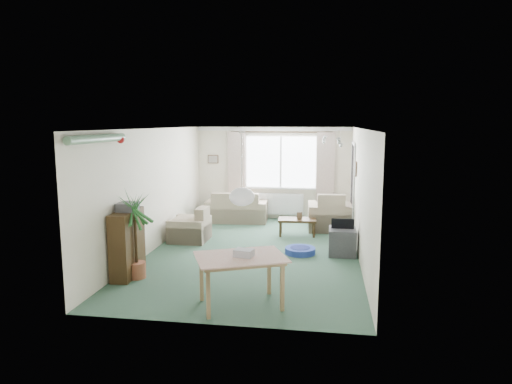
# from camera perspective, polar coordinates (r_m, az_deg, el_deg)

# --- Properties ---
(ground) EXTENTS (6.50, 6.50, 0.00)m
(ground) POSITION_cam_1_polar(r_m,az_deg,el_deg) (8.98, -0.29, -7.56)
(ground) COLOR #315240
(window) EXTENTS (1.80, 0.03, 1.30)m
(window) POSITION_cam_1_polar(r_m,az_deg,el_deg) (11.84, 3.12, 3.77)
(window) COLOR white
(curtain_rod) EXTENTS (2.60, 0.03, 0.03)m
(curtain_rod) POSITION_cam_1_polar(r_m,az_deg,el_deg) (11.72, 3.12, 7.49)
(curtain_rod) COLOR black
(curtain_left) EXTENTS (0.45, 0.08, 2.00)m
(curtain_left) POSITION_cam_1_polar(r_m,az_deg,el_deg) (11.93, -2.44, 2.71)
(curtain_left) COLOR beige
(curtain_right) EXTENTS (0.45, 0.08, 2.00)m
(curtain_right) POSITION_cam_1_polar(r_m,az_deg,el_deg) (11.71, 8.68, 2.50)
(curtain_right) COLOR beige
(radiator) EXTENTS (1.20, 0.10, 0.55)m
(radiator) POSITION_cam_1_polar(r_m,az_deg,el_deg) (11.95, 3.06, -1.51)
(radiator) COLOR white
(doorway) EXTENTS (0.03, 0.95, 2.00)m
(doorway) POSITION_cam_1_polar(r_m,az_deg,el_deg) (10.84, 11.99, 0.48)
(doorway) COLOR black
(pendant_lamp) EXTENTS (0.36, 0.36, 0.36)m
(pendant_lamp) POSITION_cam_1_polar(r_m,az_deg,el_deg) (6.40, -1.77, -0.60)
(pendant_lamp) COLOR white
(tinsel_garland) EXTENTS (1.60, 1.60, 0.12)m
(tinsel_garland) POSITION_cam_1_polar(r_m,az_deg,el_deg) (7.03, -19.17, 6.31)
(tinsel_garland) COLOR #196626
(bauble_cluster_a) EXTENTS (0.20, 0.20, 0.20)m
(bauble_cluster_a) POSITION_cam_1_polar(r_m,az_deg,el_deg) (9.42, 8.46, 6.81)
(bauble_cluster_a) COLOR silver
(bauble_cluster_b) EXTENTS (0.20, 0.20, 0.20)m
(bauble_cluster_b) POSITION_cam_1_polar(r_m,az_deg,el_deg) (8.22, 10.51, 6.50)
(bauble_cluster_b) COLOR silver
(wall_picture_back) EXTENTS (0.28, 0.03, 0.22)m
(wall_picture_back) POSITION_cam_1_polar(r_m,az_deg,el_deg) (12.15, -5.38, 4.11)
(wall_picture_back) COLOR brown
(wall_picture_right) EXTENTS (0.03, 0.24, 0.30)m
(wall_picture_right) POSITION_cam_1_polar(r_m,az_deg,el_deg) (9.78, 12.38, 2.84)
(wall_picture_right) COLOR brown
(sofa) EXTENTS (1.59, 0.91, 0.77)m
(sofa) POSITION_cam_1_polar(r_m,az_deg,el_deg) (11.68, -2.42, -1.81)
(sofa) COLOR beige
(sofa) RESTS_ON ground
(armchair_corner) EXTENTS (1.06, 1.01, 0.90)m
(armchair_corner) POSITION_cam_1_polar(r_m,az_deg,el_deg) (10.90, 9.22, -2.34)
(armchair_corner) COLOR beige
(armchair_corner) RESTS_ON ground
(armchair_left) EXTENTS (0.78, 0.82, 0.73)m
(armchair_left) POSITION_cam_1_polar(r_m,az_deg,el_deg) (9.87, -8.31, -3.97)
(armchair_left) COLOR #B7A88A
(armchair_left) RESTS_ON ground
(coffee_table) EXTENTS (0.87, 0.52, 0.38)m
(coffee_table) POSITION_cam_1_polar(r_m,az_deg,el_deg) (10.31, 5.15, -4.38)
(coffee_table) COLOR black
(coffee_table) RESTS_ON ground
(photo_frame) EXTENTS (0.12, 0.06, 0.16)m
(photo_frame) POSITION_cam_1_polar(r_m,az_deg,el_deg) (10.20, 5.46, -2.98)
(photo_frame) COLOR brown
(photo_frame) RESTS_ON coffee_table
(bookshelf) EXTENTS (0.35, 0.91, 1.09)m
(bookshelf) POSITION_cam_1_polar(r_m,az_deg,el_deg) (7.82, -15.79, -6.22)
(bookshelf) COLOR black
(bookshelf) RESTS_ON ground
(hifi_box) EXTENTS (0.28, 0.35, 0.14)m
(hifi_box) POSITION_cam_1_polar(r_m,az_deg,el_deg) (7.69, -15.77, -1.78)
(hifi_box) COLOR #403F45
(hifi_box) RESTS_ON bookshelf
(houseplant) EXTENTS (0.68, 0.68, 1.42)m
(houseplant) POSITION_cam_1_polar(r_m,az_deg,el_deg) (7.62, -14.82, -5.29)
(houseplant) COLOR #205D2F
(houseplant) RESTS_ON ground
(dining_table) EXTENTS (1.30, 1.11, 0.69)m
(dining_table) POSITION_cam_1_polar(r_m,az_deg,el_deg) (6.40, -1.92, -11.14)
(dining_table) COLOR tan
(dining_table) RESTS_ON ground
(gift_box) EXTENTS (0.28, 0.23, 0.12)m
(gift_box) POSITION_cam_1_polar(r_m,az_deg,el_deg) (6.26, -1.53, -7.70)
(gift_box) COLOR #B0AEB9
(gift_box) RESTS_ON dining_table
(tv_cube) EXTENTS (0.51, 0.56, 0.51)m
(tv_cube) POSITION_cam_1_polar(r_m,az_deg,el_deg) (8.93, 10.73, -6.11)
(tv_cube) COLOR #3A3B3F
(tv_cube) RESTS_ON ground
(pet_bed) EXTENTS (0.72, 0.72, 0.12)m
(pet_bed) POSITION_cam_1_polar(r_m,az_deg,el_deg) (8.93, 5.54, -7.31)
(pet_bed) COLOR navy
(pet_bed) RESTS_ON ground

